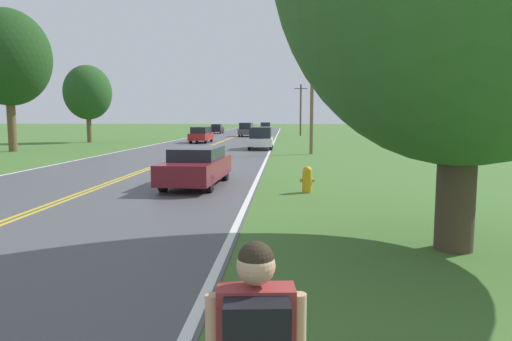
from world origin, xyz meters
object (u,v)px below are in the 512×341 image
(fire_hydrant, at_px, (307,179))
(car_silver_van_horizon, at_px, (266,127))
(tree_mid_treeline, at_px, (88,93))
(car_white_van_mid_near, at_px, (261,138))
(car_red_van_mid_far, at_px, (201,134))
(car_black_sedan_distant, at_px, (217,129))
(tree_right_cluster, at_px, (8,58))
(car_dark_grey_van_receding, at_px, (246,129))
(car_maroon_sedan_approaching, at_px, (197,166))

(fire_hydrant, xyz_separation_m, car_silver_van_horizon, (-4.14, 65.92, 0.46))
(tree_mid_treeline, height_order, car_white_van_mid_near, tree_mid_treeline)
(car_red_van_mid_far, height_order, car_black_sedan_distant, car_red_van_mid_far)
(tree_right_cluster, xyz_separation_m, car_dark_grey_van_receding, (15.08, 28.77, -5.91))
(car_maroon_sedan_approaching, bearing_deg, car_red_van_mid_far, -167.28)
(tree_right_cluster, bearing_deg, car_maroon_sedan_approaching, -43.83)
(car_maroon_sedan_approaching, distance_m, car_black_sedan_distant, 58.25)
(car_red_van_mid_far, relative_size, car_dark_grey_van_receding, 1.05)
(car_red_van_mid_far, relative_size, car_silver_van_horizon, 0.98)
(tree_right_cluster, height_order, car_dark_grey_van_receding, tree_right_cluster)
(tree_mid_treeline, bearing_deg, car_silver_van_horizon, 64.73)
(fire_hydrant, xyz_separation_m, car_dark_grey_van_receding, (-5.95, 46.46, 0.51))
(tree_mid_treeline, bearing_deg, car_white_van_mid_near, -26.93)
(fire_hydrant, bearing_deg, car_black_sedan_distant, 101.30)
(fire_hydrant, xyz_separation_m, tree_mid_treeline, (-20.80, 30.62, 4.61))
(tree_mid_treeline, height_order, car_dark_grey_van_receding, tree_mid_treeline)
(car_red_van_mid_far, bearing_deg, car_black_sedan_distant, 6.44)
(tree_mid_treeline, relative_size, car_red_van_mid_far, 1.65)
(tree_mid_treeline, relative_size, car_maroon_sedan_approaching, 1.60)
(car_dark_grey_van_receding, bearing_deg, car_black_sedan_distant, -152.93)
(car_white_van_mid_near, bearing_deg, car_black_sedan_distant, -166.54)
(car_white_van_mid_near, relative_size, car_silver_van_horizon, 0.98)
(fire_hydrant, relative_size, tree_right_cluster, 0.09)
(car_dark_grey_van_receding, bearing_deg, tree_mid_treeline, -41.01)
(car_dark_grey_van_receding, xyz_separation_m, car_silver_van_horizon, (1.81, 19.45, -0.06))
(car_dark_grey_van_receding, bearing_deg, fire_hydrant, 9.43)
(car_white_van_mid_near, height_order, car_dark_grey_van_receding, car_dark_grey_van_receding)
(fire_hydrant, distance_m, tree_right_cluster, 28.23)
(car_maroon_sedan_approaching, height_order, car_red_van_mid_far, car_red_van_mid_far)
(tree_mid_treeline, xyz_separation_m, car_red_van_mid_far, (11.63, -0.10, -4.20))
(car_white_van_mid_near, bearing_deg, car_dark_grey_van_receding, -172.71)
(tree_mid_treeline, relative_size, car_white_van_mid_near, 1.66)
(car_silver_van_horizon, bearing_deg, tree_mid_treeline, -25.92)
(car_white_van_mid_near, relative_size, car_dark_grey_van_receding, 1.04)
(car_maroon_sedan_approaching, bearing_deg, fire_hydrant, 74.27)
(tree_mid_treeline, bearing_deg, car_black_sedan_distant, 72.43)
(car_red_van_mid_far, xyz_separation_m, car_silver_van_horizon, (5.03, 35.40, 0.05))
(car_dark_grey_van_receding, bearing_deg, car_maroon_sedan_approaching, 4.64)
(tree_mid_treeline, height_order, car_red_van_mid_far, tree_mid_treeline)
(tree_mid_treeline, bearing_deg, car_maroon_sedan_approaching, -60.13)
(car_white_van_mid_near, height_order, car_silver_van_horizon, car_white_van_mid_near)
(car_white_van_mid_near, xyz_separation_m, car_silver_van_horizon, (-1.48, 44.51, -0.02))
(car_white_van_mid_near, height_order, car_black_sedan_distant, car_white_van_mid_near)
(fire_hydrant, distance_m, tree_mid_treeline, 37.30)
(car_black_sedan_distant, xyz_separation_m, car_silver_van_horizon, (7.66, 6.87, 0.12))
(fire_hydrant, bearing_deg, car_red_van_mid_far, 106.73)
(fire_hydrant, height_order, car_red_van_mid_far, car_red_van_mid_far)
(tree_mid_treeline, height_order, tree_right_cluster, tree_right_cluster)
(car_red_van_mid_far, height_order, car_silver_van_horizon, car_silver_van_horizon)
(fire_hydrant, relative_size, car_dark_grey_van_receding, 0.20)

